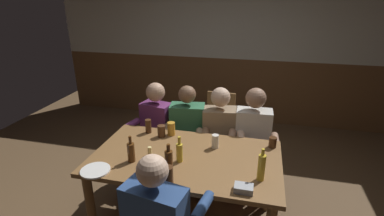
{
  "coord_description": "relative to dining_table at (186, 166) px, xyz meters",
  "views": [
    {
      "loc": [
        0.59,
        -2.35,
        2.14
      ],
      "look_at": [
        0.0,
        0.07,
        1.15
      ],
      "focal_mm": 26.94,
      "sensor_mm": 36.0,
      "label": 1
    }
  ],
  "objects": [
    {
      "name": "ground_plane",
      "position": [
        0.0,
        0.16,
        -0.67
      ],
      "size": [
        7.22,
        7.22,
        0.0
      ],
      "primitive_type": "plane",
      "color": "brown"
    },
    {
      "name": "back_wall_upper",
      "position": [
        0.0,
        2.77,
        1.14
      ],
      "size": [
        6.02,
        0.12,
        1.4
      ],
      "primitive_type": "cube",
      "color": "beige"
    },
    {
      "name": "back_wall_wainscot",
      "position": [
        0.0,
        2.77,
        -0.12
      ],
      "size": [
        6.02,
        0.12,
        1.12
      ],
      "primitive_type": "cube",
      "color": "brown",
      "rests_on": "ground_plane"
    },
    {
      "name": "dining_table",
      "position": [
        0.0,
        0.0,
        0.0
      ],
      "size": [
        1.69,
        0.98,
        0.78
      ],
      "color": "brown",
      "rests_on": "ground_plane"
    },
    {
      "name": "person_0",
      "position": [
        -0.59,
        0.71,
        -0.01
      ],
      "size": [
        0.54,
        0.58,
        1.2
      ],
      "rotation": [
        0.0,
        0.0,
        2.94
      ],
      "color": "#6B2D66",
      "rests_on": "ground_plane"
    },
    {
      "name": "person_1",
      "position": [
        -0.18,
        0.72,
        -0.02
      ],
      "size": [
        0.57,
        0.57,
        1.19
      ],
      "rotation": [
        0.0,
        0.0,
        3.28
      ],
      "color": "#33724C",
      "rests_on": "ground_plane"
    },
    {
      "name": "person_2",
      "position": [
        0.2,
        0.72,
        -0.01
      ],
      "size": [
        0.57,
        0.59,
        1.2
      ],
      "rotation": [
        0.0,
        0.0,
        3.32
      ],
      "color": "#997F60",
      "rests_on": "ground_plane"
    },
    {
      "name": "person_3",
      "position": [
        0.57,
        0.72,
        0.0
      ],
      "size": [
        0.54,
        0.51,
        1.22
      ],
      "rotation": [
        0.0,
        0.0,
        3.18
      ],
      "color": "silver",
      "rests_on": "ground_plane"
    },
    {
      "name": "chair_empty_near_right",
      "position": [
        0.09,
        1.46,
        -0.2
      ],
      "size": [
        0.47,
        0.47,
        0.88
      ],
      "rotation": [
        0.0,
        0.0,
        -3.2
      ],
      "color": "brown",
      "rests_on": "ground_plane"
    },
    {
      "name": "table_candle",
      "position": [
        -0.32,
        -0.06,
        0.15
      ],
      "size": [
        0.04,
        0.04,
        0.08
      ],
      "primitive_type": "cylinder",
      "color": "#F9E08C",
      "rests_on": "dining_table"
    },
    {
      "name": "condiment_caddy",
      "position": [
        0.54,
        -0.39,
        0.13
      ],
      "size": [
        0.14,
        0.1,
        0.05
      ],
      "primitive_type": "cube",
      "color": "#B2B7BC",
      "rests_on": "dining_table"
    },
    {
      "name": "plate_0",
      "position": [
        -0.66,
        -0.41,
        0.11
      ],
      "size": [
        0.24,
        0.24,
        0.01
      ],
      "primitive_type": "cylinder",
      "color": "white",
      "rests_on": "dining_table"
    },
    {
      "name": "bottle_0",
      "position": [
        -0.44,
        -0.2,
        0.2
      ],
      "size": [
        0.06,
        0.06,
        0.24
      ],
      "color": "#593314",
      "rests_on": "dining_table"
    },
    {
      "name": "bottle_1",
      "position": [
        -0.06,
        -0.31,
        0.22
      ],
      "size": [
        0.06,
        0.06,
        0.28
      ],
      "color": "#593314",
      "rests_on": "dining_table"
    },
    {
      "name": "bottle_2",
      "position": [
        -0.03,
        -0.1,
        0.2
      ],
      "size": [
        0.06,
        0.06,
        0.24
      ],
      "color": "gold",
      "rests_on": "dining_table"
    },
    {
      "name": "bottle_3",
      "position": [
        0.66,
        -0.21,
        0.22
      ],
      "size": [
        0.06,
        0.06,
        0.27
      ],
      "color": "gold",
      "rests_on": "dining_table"
    },
    {
      "name": "pint_glass_0",
      "position": [
        -0.34,
        0.31,
        0.17
      ],
      "size": [
        0.08,
        0.08,
        0.12
      ],
      "primitive_type": "cylinder",
      "color": "#4C2D19",
      "rests_on": "dining_table"
    },
    {
      "name": "pint_glass_1",
      "position": [
        -0.03,
        -0.42,
        0.18
      ],
      "size": [
        0.08,
        0.08,
        0.15
      ],
      "primitive_type": "cylinder",
      "color": "#4C2D19",
      "rests_on": "dining_table"
    },
    {
      "name": "pint_glass_2",
      "position": [
        0.76,
        0.35,
        0.16
      ],
      "size": [
        0.07,
        0.07,
        0.1
      ],
      "primitive_type": "cylinder",
      "color": "#4C2D19",
      "rests_on": "dining_table"
    },
    {
      "name": "pint_glass_3",
      "position": [
        -0.25,
        0.37,
        0.18
      ],
      "size": [
        0.08,
        0.08,
        0.14
      ],
      "primitive_type": "cylinder",
      "color": "gold",
      "rests_on": "dining_table"
    },
    {
      "name": "pint_glass_4",
      "position": [
        -0.5,
        0.37,
        0.18
      ],
      "size": [
        0.06,
        0.06,
        0.15
      ],
      "primitive_type": "cylinder",
      "color": "#4C2D19",
      "rests_on": "dining_table"
    },
    {
      "name": "pint_glass_5",
      "position": [
        0.23,
        0.21,
        0.17
      ],
      "size": [
        0.07,
        0.07,
        0.13
      ],
      "primitive_type": "cylinder",
      "color": "white",
      "rests_on": "dining_table"
    }
  ]
}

